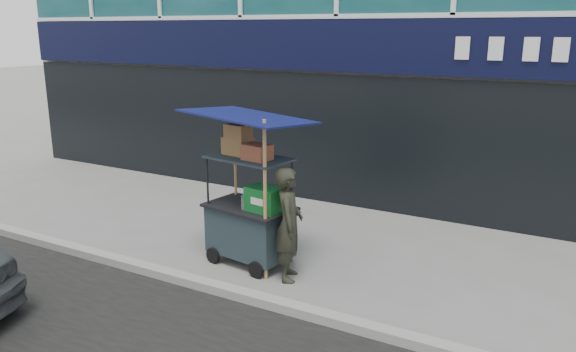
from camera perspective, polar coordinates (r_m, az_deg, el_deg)
The scene contains 4 objects.
ground at distance 7.53m, azimuth -8.20°, elevation -10.53°, with size 80.00×80.00×0.00m, color slate.
curb at distance 7.37m, azimuth -9.17°, elevation -10.67°, with size 80.00×0.18×0.12m, color gray.
vendor_cart at distance 7.76m, azimuth -3.84°, elevation -3.60°, with size 1.74×1.35×2.17m.
vendor_man at distance 7.26m, azimuth 0.09°, elevation -4.93°, with size 0.55×0.36×1.50m, color #27291E.
Camera 1 is at (4.22, -5.36, 3.20)m, focal length 35.00 mm.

